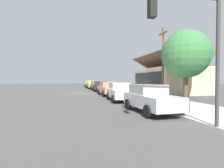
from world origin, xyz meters
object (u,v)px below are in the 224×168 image
at_px(car_olive, 96,85).
at_px(car_mustard, 92,85).
at_px(car_silver, 150,98).
at_px(shade_tree, 186,54).
at_px(car_ivory, 120,92).
at_px(fire_hydrant_red, 134,94).
at_px(car_seafoam, 89,84).
at_px(traffic_light_main, 192,34).
at_px(utility_pole_wooden, 163,61).
at_px(car_coral, 109,88).
at_px(car_charcoal, 101,87).

bearing_deg(car_olive, car_mustard, -178.05).
xyz_separation_m(car_silver, shade_tree, (-5.74, 6.32, 3.49)).
xyz_separation_m(car_mustard, car_ivory, (21.79, -0.01, -0.00)).
xyz_separation_m(car_silver, fire_hydrant_red, (-6.47, 1.37, -0.32)).
bearing_deg(car_seafoam, shade_tree, 10.13).
bearing_deg(traffic_light_main, utility_pole_wooden, 155.68).
distance_m(car_ivory, fire_hydrant_red, 1.79).
bearing_deg(shade_tree, traffic_light_main, -33.91).
height_order(utility_pole_wooden, fire_hydrant_red, utility_pole_wooden).
xyz_separation_m(car_seafoam, car_silver, (33.30, 0.12, -0.00)).
distance_m(car_ivory, car_silver, 5.73).
bearing_deg(car_coral, car_silver, -0.19).
bearing_deg(car_seafoam, car_charcoal, -2.58).
bearing_deg(fire_hydrant_red, car_ivory, -64.93).
height_order(car_silver, shade_tree, shade_tree).
relative_size(car_olive, car_silver, 1.03).
relative_size(car_mustard, car_silver, 1.05).
relative_size(car_olive, car_charcoal, 1.02).
distance_m(car_olive, car_silver, 22.22).
bearing_deg(car_seafoam, car_coral, -2.99).
distance_m(car_mustard, car_ivory, 21.79).
bearing_deg(car_ivory, shade_tree, 92.99).
bearing_deg(shade_tree, car_ivory, -89.87).
bearing_deg(car_charcoal, traffic_light_main, -3.83).
bearing_deg(car_coral, fire_hydrant_red, 16.75).
xyz_separation_m(car_olive, car_charcoal, (5.23, -0.01, -0.00)).
bearing_deg(car_coral, car_ivory, -1.95).
height_order(car_seafoam, car_olive, same).
bearing_deg(shade_tree, fire_hydrant_red, -98.40).
bearing_deg(car_ivory, utility_pole_wooden, 118.69).
xyz_separation_m(car_olive, car_coral, (11.06, -0.12, 0.00)).
distance_m(car_coral, car_silver, 11.17).
bearing_deg(traffic_light_main, car_ivory, 179.62).
bearing_deg(car_charcoal, car_coral, -4.14).
xyz_separation_m(traffic_light_main, utility_pole_wooden, (-12.52, 5.66, 0.44)).
bearing_deg(fire_hydrant_red, car_charcoal, -172.60).
distance_m(car_charcoal, car_ivory, 11.28).
relative_size(car_mustard, fire_hydrant_red, 6.60).
height_order(car_mustard, car_coral, same).
bearing_deg(utility_pole_wooden, car_olive, -158.76).
distance_m(shade_tree, fire_hydrant_red, 6.28).
bearing_deg(fire_hydrant_red, utility_pole_wooden, 116.12).
bearing_deg(car_olive, car_seafoam, -179.76).
relative_size(car_olive, car_ivory, 1.04).
bearing_deg(shade_tree, car_charcoal, -150.72).
height_order(car_mustard, car_charcoal, same).
height_order(car_seafoam, utility_pole_wooden, utility_pole_wooden).
xyz_separation_m(car_coral, fire_hydrant_red, (4.69, 1.48, -0.32)).
bearing_deg(utility_pole_wooden, car_seafoam, -167.55).
height_order(car_olive, car_coral, same).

